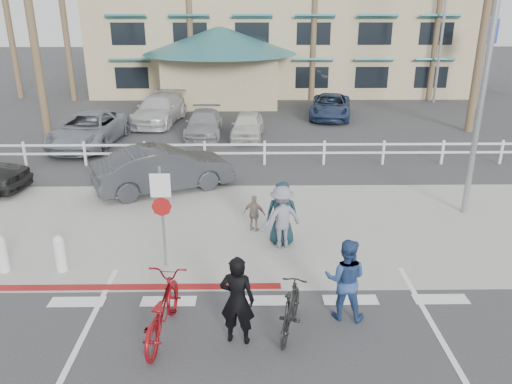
{
  "coord_description": "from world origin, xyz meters",
  "views": [
    {
      "loc": [
        -0.21,
        -8.8,
        6.13
      ],
      "look_at": [
        -0.04,
        3.43,
        1.5
      ],
      "focal_mm": 35.0,
      "sensor_mm": 36.0,
      "label": 1
    }
  ],
  "objects_px": {
    "bike_red": "(162,310)",
    "bike_black": "(291,309)",
    "sign_post": "(162,213)",
    "car_white_sedan": "(164,169)"
  },
  "relations": [
    {
      "from": "sign_post",
      "to": "bike_red",
      "type": "distance_m",
      "value": 2.92
    },
    {
      "from": "bike_black",
      "to": "car_white_sedan",
      "type": "bearing_deg",
      "value": -49.43
    },
    {
      "from": "sign_post",
      "to": "bike_black",
      "type": "distance_m",
      "value": 4.05
    },
    {
      "from": "sign_post",
      "to": "bike_red",
      "type": "height_order",
      "value": "sign_post"
    },
    {
      "from": "sign_post",
      "to": "car_white_sedan",
      "type": "distance_m",
      "value": 5.57
    },
    {
      "from": "bike_black",
      "to": "bike_red",
      "type": "bearing_deg",
      "value": 17.5
    },
    {
      "from": "sign_post",
      "to": "car_white_sedan",
      "type": "height_order",
      "value": "sign_post"
    },
    {
      "from": "bike_black",
      "to": "car_white_sedan",
      "type": "xyz_separation_m",
      "value": [
        -3.76,
        8.14,
        0.26
      ]
    },
    {
      "from": "bike_red",
      "to": "bike_black",
      "type": "height_order",
      "value": "bike_red"
    },
    {
      "from": "bike_red",
      "to": "car_white_sedan",
      "type": "xyz_separation_m",
      "value": [
        -1.25,
        8.21,
        0.19
      ]
    }
  ]
}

